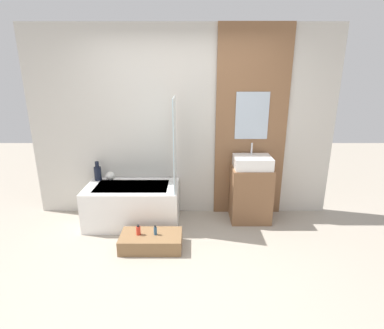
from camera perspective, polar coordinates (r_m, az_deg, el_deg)
name	(u,v)px	position (r m, az deg, el deg)	size (l,w,h in m)	color
ground_plane	(179,279)	(3.23, -2.57, -20.98)	(12.00, 12.00, 0.00)	#A39989
wall_tiled_back	(182,125)	(4.18, -1.89, 7.61)	(4.20, 0.06, 2.60)	beige
wall_wood_accent	(251,125)	(4.20, 11.16, 7.44)	(0.97, 0.04, 2.60)	brown
bathtub	(133,204)	(4.19, -11.21, -7.46)	(1.23, 0.68, 0.54)	white
glass_shower_screen	(174,144)	(3.77, -3.36, 3.83)	(0.01, 0.50, 1.17)	silver
wooden_step_bench	(151,241)	(3.68, -7.82, -14.25)	(0.72, 0.39, 0.17)	olive
vanity_cabinet	(250,194)	(4.24, 11.03, -5.54)	(0.54, 0.43, 0.76)	brown
sink	(252,162)	(4.08, 11.40, 0.44)	(0.49, 0.38, 0.32)	white
vase_tall_dark	(97,173)	(4.40, -17.57, -1.46)	(0.10, 0.10, 0.27)	black
vase_round_light	(110,176)	(4.35, -15.37, -2.13)	(0.12, 0.12, 0.12)	silver
bottle_soap_primary	(138,230)	(3.63, -10.23, -12.23)	(0.05, 0.05, 0.13)	red
bottle_soap_secondary	(155,231)	(3.60, -7.04, -12.38)	(0.04, 0.04, 0.12)	#2D567A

